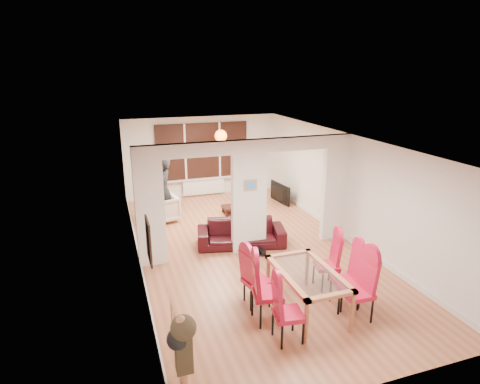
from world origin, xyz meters
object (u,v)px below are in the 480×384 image
dining_chair_rb (346,277)px  dining_chair_rc (327,262)px  television (277,193)px  bottle (244,199)px  bowl (238,206)px  coffee_table (239,209)px  dining_table (307,291)px  dining_chair_la (288,309)px  person (164,190)px  dining_chair_lc (257,277)px  armchair (162,209)px  dining_chair_lb (268,289)px  sofa (241,233)px  dining_chair_ra (357,288)px

dining_chair_rb → dining_chair_rc: dining_chair_rb is taller
television → bottle: television is taller
dining_chair_rc → bowl: 4.41m
television → coffee_table: size_ratio=1.11×
dining_chair_rb → television: 5.74m
dining_table → dining_chair_rb: bearing=-4.5°
dining_chair_la → person: size_ratio=0.61×
dining_chair_lc → dining_chair_rb: bearing=-32.6°
dining_chair_la → armchair: dining_chair_la is taller
dining_table → armchair: dining_table is taller
dining_chair_rb → armchair: size_ratio=1.40×
dining_chair_lb → bowl: (1.14, 5.02, -0.34)m
dining_chair_rc → coffee_table: (-0.27, 4.51, -0.42)m
bottle → sofa: bearing=-111.0°
dining_chair_ra → television: dining_chair_ra is taller
dining_chair_lb → television: (2.63, 5.59, -0.28)m
dining_chair_rb → dining_chair_la: bearing=-149.3°
dining_chair_la → dining_chair_rb: dining_chair_rb is taller
dining_chair_ra → bottle: size_ratio=3.80×
dining_chair_ra → dining_chair_rc: 1.07m
dining_chair_lc → sofa: (0.54, 2.47, -0.24)m
dining_chair_lb → person: person is taller
dining_chair_ra → sofa: dining_chair_ra is taller
armchair → bowl: size_ratio=3.52×
armchair → bowl: armchair is taller
dining_chair_rc → armchair: 5.18m
dining_table → dining_chair_rc: bearing=38.9°
sofa → dining_chair_rc: bearing=-55.8°
person → coffee_table: (2.15, -0.00, -0.78)m
dining_chair_ra → dining_chair_rb: size_ratio=1.05×
coffee_table → bottle: size_ratio=3.12×
dining_table → armchair: size_ratio=2.05×
sofa → coffee_table: sofa is taller
sofa → armchair: size_ratio=2.61×
dining_chair_lc → dining_chair_ra: 1.70m
dining_chair_lc → dining_chair_rb: 1.57m
armchair → coffee_table: (2.21, -0.04, -0.25)m
armchair → television: size_ratio=0.74×
person → television: person is taller
armchair → dining_chair_lb: bearing=-0.8°
dining_chair_la → dining_chair_lb: dining_chair_lb is taller
dining_chair_rc → bowl: bearing=107.5°
bottle → dining_chair_la: bearing=-102.7°
dining_chair_lc → sofa: bearing=64.7°
dining_chair_lc → bottle: (1.41, 4.72, -0.16)m
dining_chair_rc → person: size_ratio=0.60×
sofa → bottle: (0.86, 2.26, 0.07)m
dining_chair_lc → dining_chair_rc: (1.48, 0.12, -0.00)m
dining_table → armchair: bearing=108.8°
coffee_table → dining_chair_lc: bearing=-104.6°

